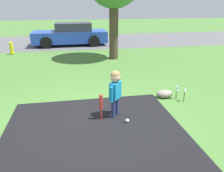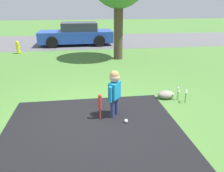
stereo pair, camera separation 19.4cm
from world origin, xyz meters
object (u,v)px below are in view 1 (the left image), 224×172
(child, at_px, (115,87))
(parked_car, at_px, (71,34))
(sports_ball, at_px, (127,121))
(baseball_bat, at_px, (101,103))
(fire_hydrant, at_px, (12,48))

(child, distance_m, parked_car, 9.22)
(sports_ball, bearing_deg, baseball_bat, 155.74)
(sports_ball, height_order, fire_hydrant, fire_hydrant)
(baseball_bat, height_order, parked_car, parked_car)
(child, relative_size, fire_hydrant, 1.68)
(fire_hydrant, relative_size, parked_car, 0.15)
(sports_ball, bearing_deg, child, 119.51)
(child, height_order, parked_car, parked_car)
(baseball_bat, xyz_separation_m, sports_ball, (0.53, -0.24, -0.35))
(baseball_bat, xyz_separation_m, parked_car, (-0.57, 9.28, 0.24))
(child, distance_m, fire_hydrant, 8.05)
(child, distance_m, sports_ball, 0.77)
(sports_ball, relative_size, parked_car, 0.02)
(fire_hydrant, height_order, parked_car, parked_car)
(child, xyz_separation_m, parked_car, (-0.91, 9.17, -0.07))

